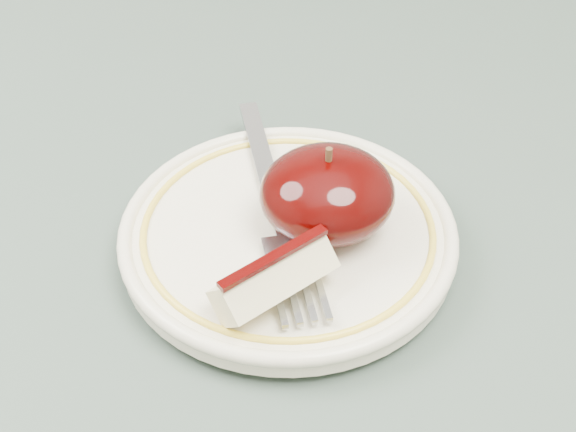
{
  "coord_description": "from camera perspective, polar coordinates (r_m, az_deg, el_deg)",
  "views": [
    {
      "loc": [
        0.04,
        -0.35,
        1.09
      ],
      "look_at": [
        0.09,
        -0.01,
        0.78
      ],
      "focal_mm": 50.0,
      "sensor_mm": 36.0,
      "label": 1
    }
  ],
  "objects": [
    {
      "name": "fork",
      "position": [
        0.48,
        -0.92,
        0.81
      ],
      "size": [
        0.03,
        0.2,
        0.0
      ],
      "rotation": [
        0.0,
        0.0,
        1.6
      ],
      "color": "#96989E",
      "rests_on": "plate"
    },
    {
      "name": "apple_wedge",
      "position": [
        0.42,
        -0.98,
        -4.43
      ],
      "size": [
        0.07,
        0.06,
        0.03
      ],
      "rotation": [
        0.0,
        0.0,
        0.52
      ],
      "color": "beige",
      "rests_on": "plate"
    },
    {
      "name": "table",
      "position": [
        0.56,
        -9.66,
        -9.16
      ],
      "size": [
        0.9,
        0.9,
        0.75
      ],
      "color": "brown",
      "rests_on": "ground"
    },
    {
      "name": "apple_half",
      "position": [
        0.46,
        2.8,
        1.61
      ],
      "size": [
        0.08,
        0.07,
        0.06
      ],
      "color": "black",
      "rests_on": "plate"
    },
    {
      "name": "plate",
      "position": [
        0.48,
        -0.0,
        -1.25
      ],
      "size": [
        0.2,
        0.2,
        0.02
      ],
      "color": "#F3EBCC",
      "rests_on": "table"
    }
  ]
}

